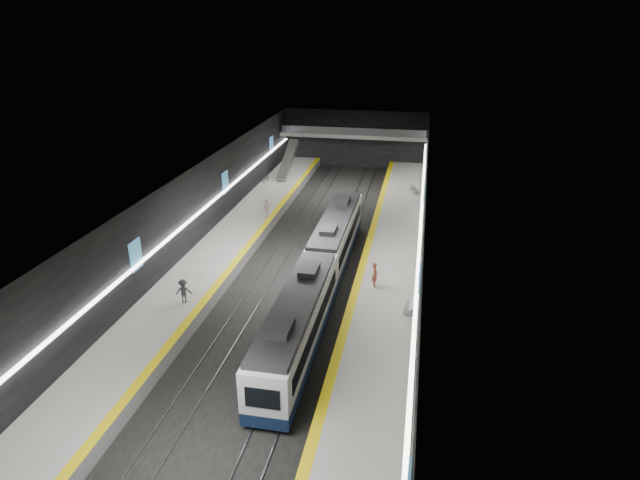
% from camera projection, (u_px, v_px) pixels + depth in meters
% --- Properties ---
extents(ground, '(70.00, 70.00, 0.00)m').
position_uv_depth(ground, '(299.00, 274.00, 45.06)').
color(ground, black).
rests_on(ground, ground).
extents(ceiling, '(20.00, 70.00, 0.04)m').
position_uv_depth(ceiling, '(297.00, 183.00, 41.94)').
color(ceiling, beige).
rests_on(ceiling, wall_left).
extents(wall_left, '(0.04, 70.00, 8.00)m').
position_uv_depth(wall_left, '(183.00, 222.00, 45.27)').
color(wall_left, black).
rests_on(wall_left, ground).
extents(wall_right, '(0.04, 70.00, 8.00)m').
position_uv_depth(wall_right, '(422.00, 239.00, 41.72)').
color(wall_right, black).
rests_on(wall_right, ground).
extents(wall_back, '(20.00, 0.04, 8.00)m').
position_uv_depth(wall_back, '(355.00, 139.00, 75.11)').
color(wall_back, black).
rests_on(wall_back, ground).
extents(platform_left, '(5.00, 70.00, 1.00)m').
position_uv_depth(platform_left, '(214.00, 262.00, 46.20)').
color(platform_left, slate).
rests_on(platform_left, ground).
extents(tile_surface_left, '(5.00, 70.00, 0.02)m').
position_uv_depth(tile_surface_left, '(214.00, 256.00, 46.00)').
color(tile_surface_left, '#B5B4AF').
rests_on(tile_surface_left, platform_left).
extents(tactile_strip_left, '(0.60, 70.00, 0.02)m').
position_uv_depth(tactile_strip_left, '(238.00, 258.00, 45.60)').
color(tactile_strip_left, yellow).
rests_on(tactile_strip_left, platform_left).
extents(platform_right, '(5.00, 70.00, 1.00)m').
position_uv_depth(platform_right, '(388.00, 277.00, 43.54)').
color(platform_right, slate).
rests_on(platform_right, ground).
extents(tile_surface_right, '(5.00, 70.00, 0.02)m').
position_uv_depth(tile_surface_right, '(388.00, 271.00, 43.34)').
color(tile_surface_right, '#B5B4AF').
rests_on(tile_surface_right, platform_right).
extents(tactile_strip_right, '(0.60, 70.00, 0.02)m').
position_uv_depth(tactile_strip_right, '(362.00, 269.00, 43.72)').
color(tactile_strip_right, yellow).
rests_on(tactile_strip_right, platform_right).
extents(rails, '(6.52, 70.00, 0.12)m').
position_uv_depth(rails, '(299.00, 274.00, 45.04)').
color(rails, gray).
rests_on(rails, ground).
extents(train, '(2.69, 30.04, 3.60)m').
position_uv_depth(train, '(320.00, 272.00, 40.59)').
color(train, '#101F3B').
rests_on(train, ground).
extents(ad_posters, '(19.94, 53.50, 2.20)m').
position_uv_depth(ad_posters, '(301.00, 220.00, 44.21)').
color(ad_posters, teal).
rests_on(ad_posters, wall_left).
extents(cove_light_left, '(0.25, 68.60, 0.12)m').
position_uv_depth(cove_light_left, '(186.00, 224.00, 45.32)').
color(cove_light_left, white).
rests_on(cove_light_left, wall_left).
extents(cove_light_right, '(0.25, 68.60, 0.12)m').
position_uv_depth(cove_light_right, '(420.00, 242.00, 41.84)').
color(cove_light_right, white).
rests_on(cove_light_right, wall_right).
extents(mezzanine_bridge, '(20.00, 3.00, 1.50)m').
position_uv_depth(mezzanine_bridge, '(353.00, 135.00, 72.83)').
color(mezzanine_bridge, gray).
rests_on(mezzanine_bridge, wall_left).
extents(escalator, '(1.20, 7.50, 3.92)m').
position_uv_depth(escalator, '(288.00, 160.00, 68.74)').
color(escalator, '#99999E').
rests_on(escalator, platform_left).
extents(bench_left_far, '(0.52, 1.67, 0.40)m').
position_uv_depth(bench_left_far, '(266.00, 179.00, 66.63)').
color(bench_left_far, '#99999E').
rests_on(bench_left_far, platform_left).
extents(bench_right_near, '(0.88, 2.03, 0.48)m').
position_uv_depth(bench_right_near, '(410.00, 306.00, 37.67)').
color(bench_right_near, '#99999E').
rests_on(bench_right_near, platform_right).
extents(bench_right_far, '(1.09, 1.92, 0.45)m').
position_uv_depth(bench_right_far, '(414.00, 191.00, 62.17)').
color(bench_right_far, '#99999E').
rests_on(bench_right_far, platform_right).
extents(passenger_right_a, '(0.66, 0.82, 1.95)m').
position_uv_depth(passenger_right_a, '(375.00, 275.00, 40.60)').
color(passenger_right_a, '#B45443').
rests_on(passenger_right_a, platform_right).
extents(passenger_left_a, '(0.74, 1.20, 1.91)m').
position_uv_depth(passenger_left_a, '(267.00, 208.00, 54.57)').
color(passenger_left_a, silver).
rests_on(passenger_left_a, platform_left).
extents(passenger_left_b, '(1.30, 0.95, 1.81)m').
position_uv_depth(passenger_left_b, '(184.00, 291.00, 38.34)').
color(passenger_left_b, '#3C3A42').
rests_on(passenger_left_b, platform_left).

